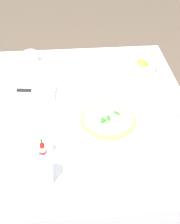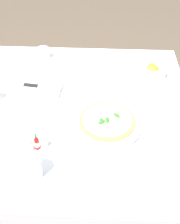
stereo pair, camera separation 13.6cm
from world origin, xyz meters
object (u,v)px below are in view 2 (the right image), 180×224
object	(u,v)px
hot_sauce_bottle	(37,143)
citrus_bowl	(152,71)
napkin_folded	(40,89)
pizza_plate	(107,123)
salt_shaker	(44,143)
pizza	(107,120)
coffee_cup_far_left	(171,122)
water_glass_center_back	(33,168)
pepper_shaker	(30,146)
coffee_cup_back_corner	(43,54)
dinner_knife	(40,86)

from	to	relation	value
hot_sauce_bottle	citrus_bowl	bearing A→B (deg)	46.80
napkin_folded	citrus_bowl	bearing A→B (deg)	19.66
pizza_plate	salt_shaker	world-z (taller)	salt_shaker
pizza	hot_sauce_bottle	distance (m)	0.33
coffee_cup_far_left	water_glass_center_back	size ratio (longest dim) A/B	1.29
salt_shaker	pepper_shaker	size ratio (longest dim) A/B	1.00
coffee_cup_back_corner	hot_sauce_bottle	distance (m)	0.72
coffee_cup_back_corner	dinner_knife	world-z (taller)	coffee_cup_back_corner
napkin_folded	salt_shaker	bearing A→B (deg)	-73.17
coffee_cup_far_left	pizza_plate	bearing A→B (deg)	-179.96
coffee_cup_far_left	hot_sauce_bottle	size ratio (longest dim) A/B	1.59
coffee_cup_far_left	water_glass_center_back	bearing A→B (deg)	-152.31
coffee_cup_far_left	citrus_bowl	world-z (taller)	citrus_bowl
dinner_knife	water_glass_center_back	bearing A→B (deg)	-75.18
dinner_knife	pepper_shaker	xyz separation A→B (m)	(0.03, -0.41, 0.00)
pizza_plate	dinner_knife	world-z (taller)	dinner_knife
coffee_cup_far_left	salt_shaker	bearing A→B (deg)	-164.57
water_glass_center_back	citrus_bowl	world-z (taller)	water_glass_center_back
pizza_plate	water_glass_center_back	world-z (taller)	water_glass_center_back
water_glass_center_back	napkin_folded	size ratio (longest dim) A/B	0.45
coffee_cup_back_corner	salt_shaker	bearing A→B (deg)	-79.91
coffee_cup_back_corner	coffee_cup_far_left	world-z (taller)	coffee_cup_back_corner
water_glass_center_back	citrus_bowl	bearing A→B (deg)	53.36
coffee_cup_back_corner	water_glass_center_back	world-z (taller)	water_glass_center_back
coffee_cup_far_left	salt_shaker	xyz separation A→B (m)	(-0.54, -0.15, -0.00)
pizza	coffee_cup_back_corner	size ratio (longest dim) A/B	1.95
pizza_plate	pepper_shaker	size ratio (longest dim) A/B	5.70
pizza_plate	salt_shaker	distance (m)	0.30
napkin_folded	salt_shaker	world-z (taller)	salt_shaker
napkin_folded	citrus_bowl	distance (m)	0.62
pizza_plate	hot_sauce_bottle	distance (m)	0.33
napkin_folded	coffee_cup_back_corner	bearing A→B (deg)	100.09
hot_sauce_bottle	pepper_shaker	xyz separation A→B (m)	(-0.03, -0.01, -0.01)
coffee_cup_far_left	citrus_bowl	xyz separation A→B (m)	(-0.04, 0.41, -0.00)
pizza_plate	pepper_shaker	bearing A→B (deg)	-151.74
pepper_shaker	napkin_folded	bearing A→B (deg)	94.76
dinner_knife	pepper_shaker	bearing A→B (deg)	-78.32
napkin_folded	pepper_shaker	world-z (taller)	pepper_shaker
coffee_cup_far_left	hot_sauce_bottle	world-z (taller)	hot_sauce_bottle
pizza_plate	hot_sauce_bottle	size ratio (longest dim) A/B	3.86
pizza_plate	dinner_knife	distance (m)	0.42
coffee_cup_far_left	water_glass_center_back	xyz separation A→B (m)	(-0.56, -0.29, 0.02)
coffee_cup_back_corner	coffee_cup_far_left	xyz separation A→B (m)	(0.67, -0.55, -0.00)
dinner_knife	pizza_plate	bearing A→B (deg)	-27.19
pepper_shaker	salt_shaker	bearing A→B (deg)	19.65
pizza	salt_shaker	world-z (taller)	salt_shaker
dinner_knife	hot_sauce_bottle	world-z (taller)	hot_sauce_bottle
pizza_plate	napkin_folded	world-z (taller)	napkin_folded
coffee_cup_back_corner	salt_shaker	world-z (taller)	coffee_cup_back_corner
pizza_plate	coffee_cup_back_corner	distance (m)	0.67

